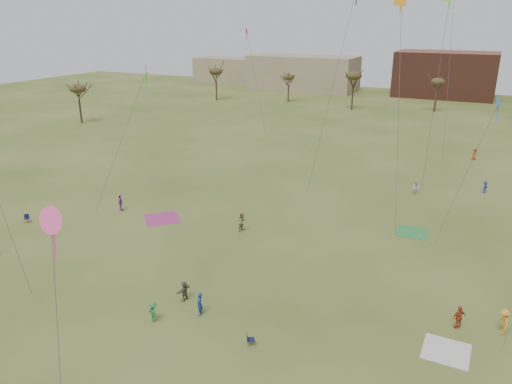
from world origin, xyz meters
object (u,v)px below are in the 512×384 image
at_px(camp_chair_center, 250,342).
at_px(flyer_near_center, 153,312).
at_px(flyer_near_right, 200,304).
at_px(spectator_fore_a, 459,317).
at_px(camp_chair_left, 27,220).

bearing_deg(camp_chair_center, flyer_near_center, 60.86).
bearing_deg(flyer_near_center, flyer_near_right, -123.62).
bearing_deg(spectator_fore_a, flyer_near_right, -20.77).
bearing_deg(flyer_near_right, flyer_near_center, -78.26).
xyz_separation_m(spectator_fore_a, camp_chair_left, (-42.91, -0.13, -0.62)).
xyz_separation_m(flyer_near_center, camp_chair_center, (7.44, 0.66, -0.49)).
height_order(spectator_fore_a, camp_chair_left, spectator_fore_a).
height_order(flyer_near_center, camp_chair_left, flyer_near_center).
xyz_separation_m(flyer_near_right, camp_chair_center, (4.91, -1.52, -0.64)).
relative_size(flyer_near_center, flyer_near_right, 0.84).
relative_size(flyer_near_center, camp_chair_left, 1.74).
xyz_separation_m(flyer_near_center, spectator_fore_a, (19.66, 8.75, 0.13)).
distance_m(flyer_near_center, camp_chair_left, 24.80).
bearing_deg(camp_chair_left, spectator_fore_a, -51.55).
height_order(flyer_near_center, flyer_near_right, flyer_near_right).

